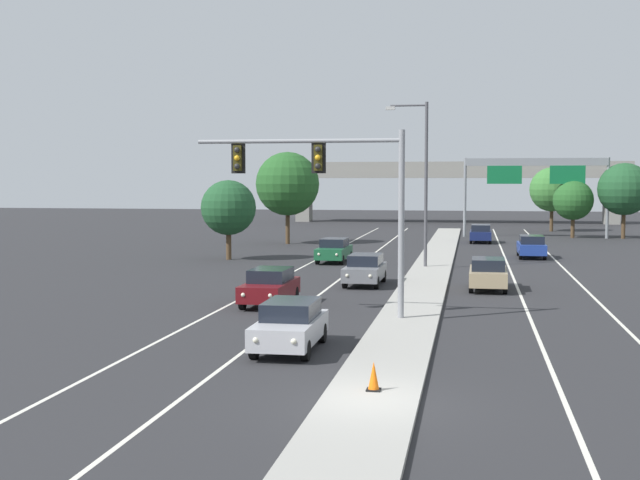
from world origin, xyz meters
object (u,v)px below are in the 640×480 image
(car_oncoming_silver, at_px, (290,325))
(car_oncoming_grey, at_px, (365,269))
(street_lamp_median, at_px, (422,174))
(tree_far_right_c, at_px, (552,190))
(tree_far_left_c, at_px, (228,208))
(traffic_cone_median_nose, at_px, (374,376))
(car_oncoming_green, at_px, (334,250))
(car_receding_blue, at_px, (531,246))
(tree_far_right_a, at_px, (573,200))
(car_receding_navy, at_px, (481,233))
(highway_sign_gantry, at_px, (536,172))
(car_receding_tan, at_px, (488,273))
(car_oncoming_darkred, at_px, (270,286))
(overhead_signal_mast, at_px, (334,182))
(tree_far_left_b, at_px, (288,184))
(tree_far_right_b, at_px, (624,189))

(car_oncoming_silver, relative_size, car_oncoming_grey, 1.00)
(street_lamp_median, xyz_separation_m, tree_far_right_c, (11.25, 40.05, -1.39))
(tree_far_left_c, bearing_deg, traffic_cone_median_nose, -68.11)
(street_lamp_median, xyz_separation_m, car_oncoming_grey, (-2.42, -8.59, -4.97))
(car_oncoming_green, relative_size, car_receding_blue, 1.01)
(traffic_cone_median_nose, distance_m, tree_far_right_a, 62.32)
(car_oncoming_grey, xyz_separation_m, car_receding_navy, (6.19, 30.95, 0.00))
(street_lamp_median, relative_size, car_oncoming_grey, 2.23)
(car_oncoming_silver, xyz_separation_m, highway_sign_gantry, (11.50, 55.45, 5.34))
(highway_sign_gantry, bearing_deg, street_lamp_median, -106.54)
(car_oncoming_grey, bearing_deg, street_lamp_median, 74.24)
(car_receding_blue, height_order, highway_sign_gantry, highway_sign_gantry)
(car_oncoming_silver, height_order, car_oncoming_grey, same)
(street_lamp_median, xyz_separation_m, traffic_cone_median_nose, (0.62, -31.10, -5.29))
(tree_far_left_c, bearing_deg, tree_far_right_a, 45.94)
(car_receding_tan, xyz_separation_m, car_receding_blue, (3.28, 17.99, 0.00))
(street_lamp_median, xyz_separation_m, car_oncoming_darkred, (-5.63, -16.29, -4.97))
(car_receding_navy, bearing_deg, car_receding_tan, -89.89)
(overhead_signal_mast, height_order, car_oncoming_green, overhead_signal_mast)
(tree_far_left_b, bearing_deg, tree_far_right_a, 25.78)
(car_oncoming_silver, bearing_deg, tree_far_right_b, 70.71)
(street_lamp_median, bearing_deg, tree_far_left_b, 124.35)
(traffic_cone_median_nose, bearing_deg, car_receding_blue, 80.70)
(street_lamp_median, bearing_deg, highway_sign_gantry, 73.46)
(overhead_signal_mast, relative_size, car_receding_tan, 1.82)
(car_oncoming_darkred, bearing_deg, tree_far_right_c, 73.32)
(car_oncoming_grey, relative_size, car_oncoming_green, 1.00)
(tree_far_right_a, bearing_deg, car_oncoming_darkred, -111.15)
(street_lamp_median, height_order, tree_far_right_c, street_lamp_median)
(tree_far_right_c, bearing_deg, tree_far_left_c, -123.97)
(car_oncoming_grey, xyz_separation_m, car_oncoming_green, (-3.50, 11.53, 0.00))
(tree_far_left_b, bearing_deg, traffic_cone_median_nose, -75.20)
(tree_far_left_b, distance_m, tree_far_right_a, 27.45)
(street_lamp_median, xyz_separation_m, car_receding_navy, (3.77, 22.35, -4.97))
(highway_sign_gantry, xyz_separation_m, tree_far_right_b, (7.97, 0.19, -1.60))
(tree_far_right_c, bearing_deg, street_lamp_median, -105.69)
(car_oncoming_darkred, bearing_deg, tree_far_right_b, 64.09)
(tree_far_right_c, bearing_deg, car_oncoming_grey, -105.70)
(car_oncoming_grey, distance_m, tree_far_right_a, 41.43)
(street_lamp_median, bearing_deg, traffic_cone_median_nose, -88.86)
(car_oncoming_green, bearing_deg, car_receding_navy, 63.46)
(car_oncoming_green, distance_m, tree_far_right_c, 41.05)
(overhead_signal_mast, bearing_deg, car_receding_blue, 71.65)
(traffic_cone_median_nose, relative_size, tree_far_right_b, 0.11)
(traffic_cone_median_nose, bearing_deg, car_receding_tan, 81.57)
(overhead_signal_mast, bearing_deg, tree_far_right_b, 68.99)
(car_oncoming_grey, bearing_deg, car_receding_tan, -7.99)
(car_receding_blue, height_order, car_receding_navy, same)
(car_receding_navy, relative_size, tree_far_right_b, 0.64)
(car_receding_navy, bearing_deg, car_receding_blue, -76.42)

